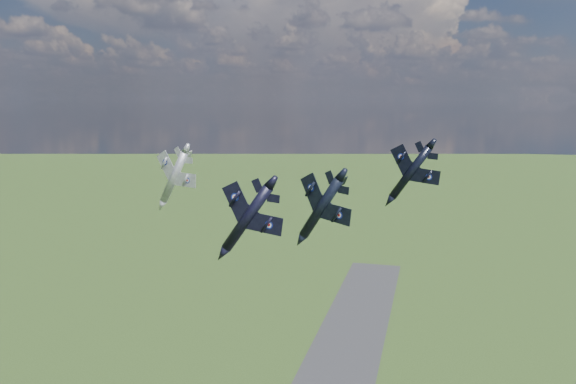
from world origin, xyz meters
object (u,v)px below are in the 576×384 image
(jet_right_navy, at_px, (321,208))
(jet_high_navy, at_px, (411,172))
(jet_lead_navy, at_px, (247,218))
(jet_left_silver, at_px, (174,177))

(jet_right_navy, relative_size, jet_high_navy, 0.96)
(jet_lead_navy, relative_size, jet_high_navy, 1.12)
(jet_left_silver, bearing_deg, jet_lead_navy, -17.05)
(jet_right_navy, xyz_separation_m, jet_high_navy, (10.71, 25.06, 2.02))
(jet_lead_navy, distance_m, jet_left_silver, 20.24)
(jet_right_navy, height_order, jet_left_silver, jet_left_silver)
(jet_left_silver, bearing_deg, jet_right_navy, -11.37)
(jet_lead_navy, relative_size, jet_left_silver, 1.17)
(jet_lead_navy, relative_size, jet_right_navy, 1.16)
(jet_lead_navy, bearing_deg, jet_right_navy, -13.06)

